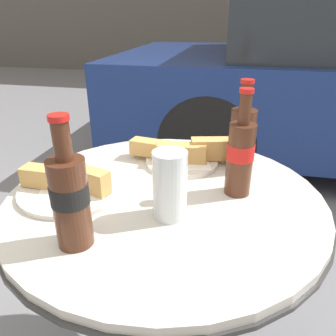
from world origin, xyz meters
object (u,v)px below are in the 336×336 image
Objects in this scene: cola_bottle_left at (70,198)px; cola_bottle_center at (242,136)px; lunch_plate_near at (71,185)px; bistro_table at (165,240)px; lunch_plate_far at (186,154)px; cola_bottle_right at (240,155)px; drinking_glass at (170,188)px.

cola_bottle_center is (0.29, 0.40, -0.00)m from cola_bottle_left.
cola_bottle_left is 0.97× the size of lunch_plate_near.
cola_bottle_left is at bearing -118.90° from bistro_table.
bistro_table is 3.06× the size of cola_bottle_left.
cola_bottle_left reaches higher than cola_bottle_center.
bistro_table is 0.25m from lunch_plate_far.
lunch_plate_near is at bearing -167.94° from cola_bottle_right.
lunch_plate_far is at bearing 92.53° from drinking_glass.
cola_bottle_left is 0.75× the size of lunch_plate_far.
cola_bottle_left is 1.02× the size of cola_bottle_center.
cola_bottle_left is at bearing -140.31° from drinking_glass.
cola_bottle_center is (0.00, 0.14, -0.00)m from cola_bottle_right.
bistro_table is at bearing -96.19° from lunch_plate_far.
cola_bottle_center is (0.17, 0.18, 0.24)m from bistro_table.
cola_bottle_center is at bearing 46.10° from bistro_table.
lunch_plate_near is (-0.39, -0.08, -0.08)m from cola_bottle_right.
bistro_table is 0.35m from cola_bottle_left.
bistro_table is 3.04× the size of cola_bottle_right.
cola_bottle_left is at bearing -138.11° from cola_bottle_right.
lunch_plate_far is (0.24, 0.23, 0.01)m from lunch_plate_near.
cola_bottle_center reaches higher than drinking_glass.
cola_bottle_left is 0.50m from cola_bottle_center.
drinking_glass is 0.27m from lunch_plate_near.
lunch_plate_far is (0.14, 0.41, -0.07)m from cola_bottle_left.
drinking_glass is (0.03, -0.09, 0.21)m from bistro_table.
cola_bottle_left is 0.39m from cola_bottle_right.
cola_bottle_left is (-0.12, -0.22, 0.24)m from bistro_table.
cola_bottle_right reaches higher than drinking_glass.
drinking_glass is (-0.14, -0.13, -0.03)m from cola_bottle_right.
cola_bottle_left is 0.22m from lunch_plate_near.
cola_bottle_left is 0.99× the size of cola_bottle_right.
lunch_plate_far is at bearing 83.81° from bistro_table.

